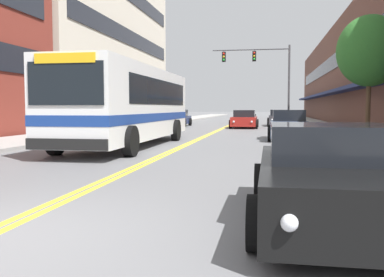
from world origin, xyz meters
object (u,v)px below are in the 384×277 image
at_px(city_bus, 130,103).
at_px(car_slate_blue_parked_right_far, 289,126).
at_px(car_white_moving_second, 248,115).
at_px(car_red_moving_lead, 244,120).
at_px(car_silver_parked_left_near, 147,122).
at_px(car_black_parked_right_foreground, 331,178).
at_px(fire_hydrant, 372,148).
at_px(car_dark_grey_parked_right_mid, 279,118).
at_px(street_tree_right_mid, 370,51).
at_px(car_navy_parked_left_mid, 176,119).
at_px(traffic_signal_mast, 263,68).

height_order(city_bus, car_slate_blue_parked_right_far, city_bus).
bearing_deg(car_white_moving_second, car_red_moving_lead, -87.88).
distance_m(car_red_moving_lead, car_white_moving_second, 29.19).
height_order(car_silver_parked_left_near, car_black_parked_right_foreground, car_black_parked_right_foreground).
height_order(car_silver_parked_left_near, fire_hydrant, car_silver_parked_left_near).
height_order(car_dark_grey_parked_right_mid, street_tree_right_mid, street_tree_right_mid).
relative_size(car_red_moving_lead, fire_hydrant, 5.37).
bearing_deg(car_dark_grey_parked_right_mid, car_silver_parked_left_near, -129.69).
relative_size(car_navy_parked_left_mid, fire_hydrant, 5.37).
bearing_deg(car_silver_parked_left_near, car_red_moving_lead, 45.87).
bearing_deg(car_white_moving_second, city_bus, -93.38).
relative_size(car_black_parked_right_foreground, car_red_moving_lead, 1.01).
distance_m(car_black_parked_right_foreground, fire_hydrant, 5.43).
relative_size(car_silver_parked_left_near, car_white_moving_second, 0.97).
distance_m(street_tree_right_mid, fire_hydrant, 10.00).
relative_size(car_dark_grey_parked_right_mid, car_white_moving_second, 1.00).
xyz_separation_m(city_bus, fire_hydrant, (8.14, -5.70, -1.21)).
distance_m(traffic_signal_mast, fire_hydrant, 29.11).
height_order(car_black_parked_right_foreground, car_white_moving_second, car_black_parked_right_foreground).
bearing_deg(street_tree_right_mid, car_white_moving_second, 99.85).
distance_m(car_slate_blue_parked_right_far, fire_hydrant, 10.26).
relative_size(city_bus, car_dark_grey_parked_right_mid, 2.47).
bearing_deg(traffic_signal_mast, city_bus, -102.54).
height_order(city_bus, car_black_parked_right_foreground, city_bus).
bearing_deg(car_white_moving_second, car_black_parked_right_foreground, -86.20).
bearing_deg(traffic_signal_mast, car_black_parked_right_foreground, -87.70).
relative_size(car_black_parked_right_foreground, car_white_moving_second, 0.97).
distance_m(car_white_moving_second, fire_hydrant, 51.55).
height_order(car_navy_parked_left_mid, car_slate_blue_parked_right_far, car_slate_blue_parked_right_far).
height_order(city_bus, car_dark_grey_parked_right_mid, city_bus).
bearing_deg(car_silver_parked_left_near, street_tree_right_mid, -28.68).
xyz_separation_m(car_dark_grey_parked_right_mid, car_red_moving_lead, (-2.77, -4.39, -0.02)).
xyz_separation_m(city_bus, car_dark_grey_parked_right_mid, (6.54, 20.78, -1.12)).
bearing_deg(car_white_moving_second, fire_hydrant, -83.94).
distance_m(city_bus, car_navy_parked_left_mid, 18.87).
distance_m(car_silver_parked_left_near, fire_hydrant, 18.98).
relative_size(car_slate_blue_parked_right_far, fire_hydrant, 5.20).
relative_size(car_dark_grey_parked_right_mid, street_tree_right_mid, 0.82).
bearing_deg(traffic_signal_mast, car_silver_parked_left_near, -120.03).
xyz_separation_m(car_red_moving_lead, traffic_signal_mast, (1.32, 6.49, 4.51)).
relative_size(car_black_parked_right_foreground, car_slate_blue_parked_right_far, 1.05).
height_order(car_black_parked_right_foreground, car_red_moving_lead, car_red_moving_lead).
relative_size(car_navy_parked_left_mid, car_black_parked_right_foreground, 0.99).
xyz_separation_m(car_navy_parked_left_mid, car_dark_grey_parked_right_mid, (8.66, 2.06, 0.01)).
distance_m(car_silver_parked_left_near, street_tree_right_mid, 14.39).
relative_size(car_black_parked_right_foreground, fire_hydrant, 5.43).
distance_m(car_dark_grey_parked_right_mid, car_slate_blue_parked_right_far, 16.34).
xyz_separation_m(car_silver_parked_left_near, car_dark_grey_parked_right_mid, (8.80, 10.61, 0.04)).
relative_size(car_slate_blue_parked_right_far, car_white_moving_second, 0.93).
bearing_deg(car_black_parked_right_foreground, car_red_moving_lead, 95.60).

